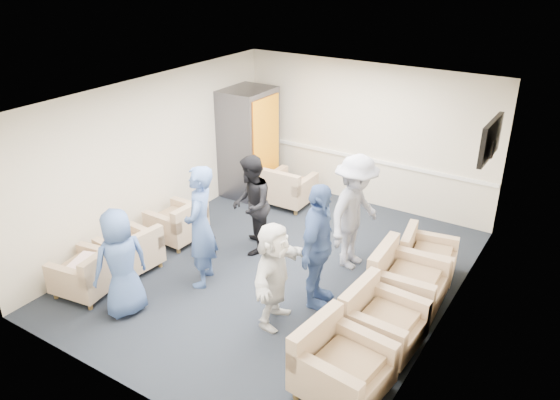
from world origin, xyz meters
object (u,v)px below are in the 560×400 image
Objects in this scene: armchair_right_far at (425,258)px; person_back_left at (251,205)px; armchair_right_midfar at (404,283)px; person_front_left at (121,263)px; person_back_right at (355,212)px; armchair_left_mid at (132,253)px; armchair_right_near at (338,367)px; person_mid_left at (200,227)px; person_mid_right at (318,247)px; armchair_right_midnear at (379,323)px; vending_machine at (248,142)px; armchair_left_near at (89,275)px; armchair_left_far at (179,224)px; armchair_corner at (288,190)px; person_front_right at (274,274)px.

armchair_right_far is 2.79m from person_back_left.
person_front_left reaches higher than armchair_right_midfar.
person_back_right is at bearing 75.97° from person_back_left.
armchair_left_mid is 0.46× the size of person_back_right.
armchair_right_far is at bearing 6.08° from armchair_right_near.
person_back_left is at bearing 96.67° from armchair_right_far.
armchair_left_mid is 0.84× the size of armchair_right_near.
person_back_left is (-2.64, -0.76, 0.51)m from armchair_right_far.
person_back_right is (1.65, 1.62, -0.01)m from person_mid_left.
person_mid_right is at bearing 145.55° from person_front_left.
armchair_right_midfar reaches higher than armchair_left_mid.
armchair_right_midnear is 2.95m from person_back_left.
person_mid_left is at bearing -33.63° from person_back_left.
armchair_right_midnear is 5.11m from vending_machine.
person_back_right is 1.20m from person_mid_right.
person_mid_left is at bearing 124.90° from armchair_left_near.
armchair_left_mid is 0.46× the size of person_mid_right.
armchair_right_near is at bearing 46.60° from person_mid_left.
armchair_left_far is at bearing 71.90° from person_mid_right.
vending_machine is at bearing 179.08° from person_mid_left.
armchair_left_far is (-0.03, 1.09, 0.01)m from armchair_left_mid.
person_back_left is at bearing 152.35° from person_mid_left.
armchair_left_near is 0.77m from armchair_left_mid.
armchair_right_midnear is at bearing -140.40° from person_back_right.
person_mid_left reaches higher than armchair_right_far.
armchair_corner is (-3.04, 1.89, -0.03)m from armchair_right_midfar.
armchair_right_far is (0.00, 0.89, -0.06)m from armchair_right_midfar.
armchair_left_mid is 2.96m from person_mid_right.
armchair_right_far is at bearing 75.70° from person_back_left.
person_mid_left reaches higher than person_front_right.
armchair_right_near is 5.68m from vending_machine.
person_front_right is (2.58, 0.88, 0.42)m from armchair_left_near.
armchair_right_far is at bearing -40.15° from person_front_right.
armchair_left_mid is 1.97m from person_back_left.
armchair_right_near is at bearing 127.21° from armchair_corner.
person_front_right is (2.55, -0.98, 0.41)m from armchair_left_far.
vending_machine is at bearing 65.05° from armchair_right_far.
armchair_left_near is 0.54× the size of person_back_left.
person_front_left reaches higher than armchair_right_far.
armchair_corner is at bearing -162.17° from person_front_left.
armchair_right_midfar is at bearing 114.97° from armchair_left_mid.
person_mid_left is (1.15, -0.76, 0.61)m from armchair_left_far.
person_mid_right reaches higher than armchair_right_far.
armchair_right_far is 1.25m from person_back_right.
person_mid_left is (-2.69, 0.93, 0.56)m from armchair_right_near.
armchair_right_midnear is 0.59× the size of person_front_left.
person_mid_right is at bearing 35.06° from person_back_left.
person_mid_left is 1.43m from person_front_right.
person_front_right is (-1.30, -2.15, 0.42)m from armchair_right_far.
armchair_right_near is at bearing 86.50° from armchair_left_mid.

